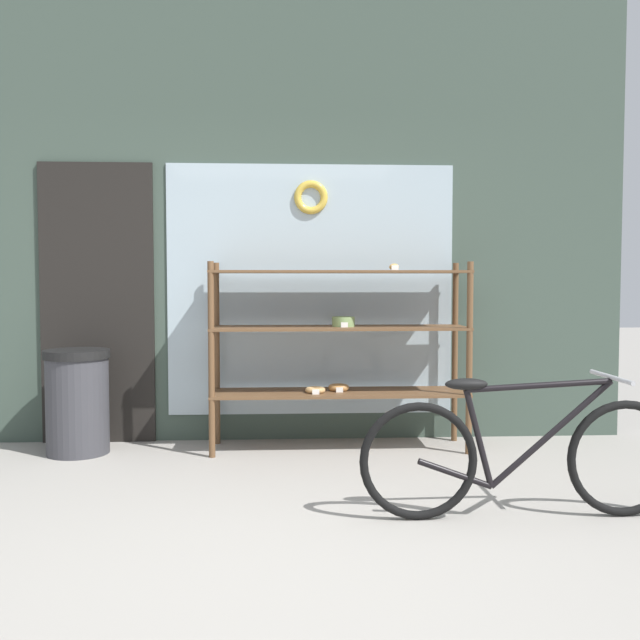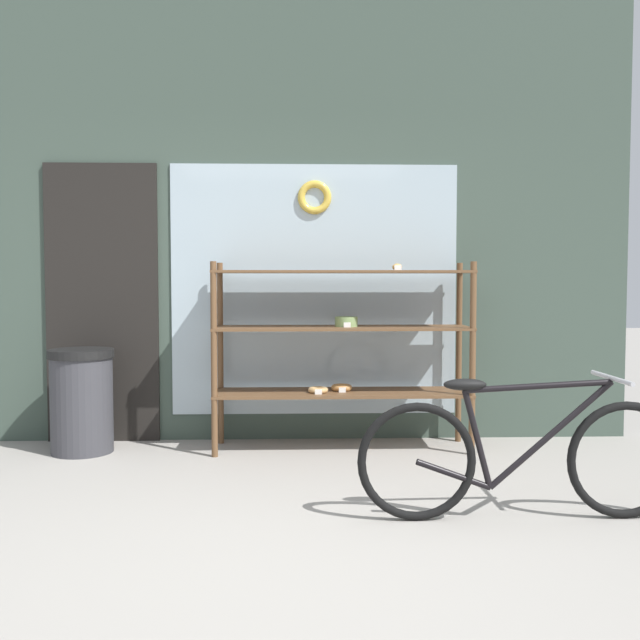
% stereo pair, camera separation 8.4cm
% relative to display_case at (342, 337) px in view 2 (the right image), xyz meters
% --- Properties ---
extents(ground_plane, '(30.00, 30.00, 0.00)m').
position_rel_display_case_xyz_m(ground_plane, '(-0.39, -2.04, -0.82)').
color(ground_plane, gray).
extents(storefront_facade, '(5.26, 0.13, 3.95)m').
position_rel_display_case_xyz_m(storefront_facade, '(-0.43, 0.37, 1.10)').
color(storefront_facade, '#3D4C42').
rests_on(storefront_facade, ground_plane).
extents(display_case, '(1.84, 0.46, 1.35)m').
position_rel_display_case_xyz_m(display_case, '(0.00, 0.00, 0.00)').
color(display_case, brown).
rests_on(display_case, ground_plane).
extents(bicycle, '(1.68, 0.46, 0.74)m').
position_rel_display_case_xyz_m(bicycle, '(0.81, -1.57, -0.49)').
color(bicycle, black).
rests_on(bicycle, ground_plane).
extents(trash_bin, '(0.46, 0.46, 0.74)m').
position_rel_display_case_xyz_m(trash_bin, '(-1.86, -0.04, -0.42)').
color(trash_bin, '#38383D').
rests_on(trash_bin, ground_plane).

